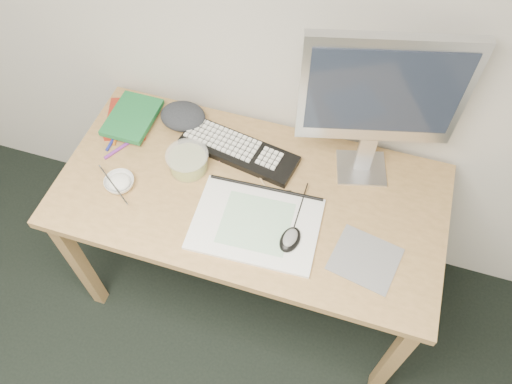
# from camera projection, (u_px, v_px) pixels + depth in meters

# --- Properties ---
(desk) EXTENTS (1.40, 0.70, 0.75)m
(desk) POSITION_uv_depth(u_px,v_px,m) (250.00, 205.00, 1.87)
(desk) COLOR tan
(desk) RESTS_ON ground
(mousepad) EXTENTS (0.24, 0.23, 0.00)m
(mousepad) POSITION_uv_depth(u_px,v_px,m) (365.00, 259.00, 1.65)
(mousepad) COLOR gray
(mousepad) RESTS_ON desk
(sketchpad) EXTENTS (0.45, 0.33, 0.01)m
(sketchpad) POSITION_uv_depth(u_px,v_px,m) (256.00, 224.00, 1.72)
(sketchpad) COLOR white
(sketchpad) RESTS_ON desk
(keyboard) EXTENTS (0.47, 0.22, 0.03)m
(keyboard) POSITION_uv_depth(u_px,v_px,m) (239.00, 150.00, 1.89)
(keyboard) COLOR black
(keyboard) RESTS_ON desk
(monitor) EXTENTS (0.51, 0.20, 0.60)m
(monitor) POSITION_uv_depth(u_px,v_px,m) (382.00, 96.00, 1.55)
(monitor) COLOR silver
(monitor) RESTS_ON desk
(mouse) EXTENTS (0.08, 0.11, 0.04)m
(mouse) POSITION_uv_depth(u_px,v_px,m) (290.00, 238.00, 1.66)
(mouse) COLOR black
(mouse) RESTS_ON sketchpad
(rice_bowl) EXTENTS (0.11, 0.11, 0.03)m
(rice_bowl) POSITION_uv_depth(u_px,v_px,m) (120.00, 183.00, 1.80)
(rice_bowl) COLOR white
(rice_bowl) RESTS_ON desk
(chopsticks) EXTENTS (0.18, 0.13, 0.02)m
(chopsticks) POSITION_uv_depth(u_px,v_px,m) (113.00, 184.00, 1.77)
(chopsticks) COLOR silver
(chopsticks) RESTS_ON rice_bowl
(fruit_tub) EXTENTS (0.20, 0.20, 0.08)m
(fruit_tub) POSITION_uv_depth(u_px,v_px,m) (188.00, 161.00, 1.83)
(fruit_tub) COLOR gold
(fruit_tub) RESTS_ON desk
(book_red) EXTENTS (0.22, 0.25, 0.02)m
(book_red) POSITION_uv_depth(u_px,v_px,m) (128.00, 119.00, 1.99)
(book_red) COLOR maroon
(book_red) RESTS_ON desk
(book_green) EXTENTS (0.17, 0.24, 0.02)m
(book_green) POSITION_uv_depth(u_px,v_px,m) (132.00, 117.00, 1.96)
(book_green) COLOR #1A6A34
(book_green) RESTS_ON book_red
(cloth_lump) EXTENTS (0.18, 0.16, 0.06)m
(cloth_lump) POSITION_uv_depth(u_px,v_px,m) (183.00, 116.00, 1.97)
(cloth_lump) COLOR #26282E
(cloth_lump) RESTS_ON desk
(pencil_pink) EXTENTS (0.16, 0.01, 0.01)m
(pencil_pink) POSITION_uv_depth(u_px,v_px,m) (239.00, 166.00, 1.86)
(pencil_pink) COLOR pink
(pencil_pink) RESTS_ON desk
(pencil_tan) EXTENTS (0.12, 0.13, 0.01)m
(pencil_tan) POSITION_uv_depth(u_px,v_px,m) (270.00, 194.00, 1.79)
(pencil_tan) COLOR tan
(pencil_tan) RESTS_ON desk
(pencil_black) EXTENTS (0.16, 0.05, 0.01)m
(pencil_black) POSITION_uv_depth(u_px,v_px,m) (268.00, 190.00, 1.80)
(pencil_black) COLOR black
(pencil_black) RESTS_ON desk
(marker_blue) EXTENTS (0.01, 0.13, 0.01)m
(marker_blue) POSITION_uv_depth(u_px,v_px,m) (114.00, 138.00, 1.93)
(marker_blue) COLOR #1B2596
(marker_blue) RESTS_ON desk
(marker_orange) EXTENTS (0.04, 0.12, 0.01)m
(marker_orange) POSITION_uv_depth(u_px,v_px,m) (117.00, 133.00, 1.95)
(marker_orange) COLOR orange
(marker_orange) RESTS_ON desk
(marker_purple) EXTENTS (0.08, 0.13, 0.01)m
(marker_purple) POSITION_uv_depth(u_px,v_px,m) (120.00, 148.00, 1.91)
(marker_purple) COLOR #742892
(marker_purple) RESTS_ON desk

